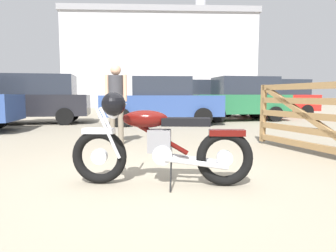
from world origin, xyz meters
TOP-DOWN VIEW (x-y plane):
  - ground_plane at (0.00, 0.00)m, footprint 80.00×80.00m
  - vintage_motorcycle at (-0.01, -0.09)m, footprint 2.08×0.73m
  - timber_gate at (2.78, 1.33)m, footprint 0.87×2.47m
  - bystander at (-0.76, 2.83)m, footprint 0.45×0.30m
  - red_hatchback_near at (6.08, 10.59)m, footprint 4.05×2.13m
  - silver_sedan_mid at (2.50, 11.32)m, footprint 3.96×1.94m
  - white_estate_far at (-4.20, 7.77)m, footprint 4.06×2.15m
  - pale_sedan_back at (3.71, 8.64)m, footprint 4.07×2.19m
  - dark_sedan_left at (0.37, 7.20)m, footprint 4.23×1.97m
  - industrial_building at (1.11, 27.76)m, footprint 17.48×11.62m

SIDE VIEW (x-z plane):
  - ground_plane at x=0.00m, z-range 0.00..0.00m
  - vintage_motorcycle at x=-0.01m, z-range -0.04..1.03m
  - timber_gate at x=2.78m, z-range -0.10..1.50m
  - dark_sedan_left at x=0.37m, z-range 0.00..1.67m
  - red_hatchback_near at x=6.08m, z-range 0.03..1.81m
  - silver_sedan_mid at x=2.50m, z-range 0.03..1.81m
  - white_estate_far at x=-4.20m, z-range 0.03..1.81m
  - pale_sedan_back at x=3.71m, z-range 0.03..1.81m
  - bystander at x=-0.76m, z-range 0.19..1.85m
  - industrial_building at x=1.11m, z-range -3.55..12.26m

